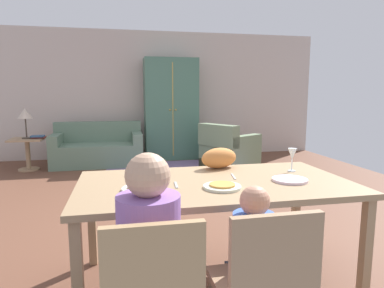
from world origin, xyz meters
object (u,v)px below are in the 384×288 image
(dining_table, at_px, (215,190))
(dining_chair_child, at_px, (264,283))
(armoire, at_px, (171,109))
(handbag, at_px, (209,166))
(cat, at_px, (219,158))
(side_table, at_px, (28,150))
(plate_near_woman, at_px, (290,180))
(person_man, at_px, (149,272))
(person_child, at_px, (250,276))
(table_lamp, at_px, (25,115))
(plate_near_child, at_px, (222,187))
(wine_glass, at_px, (292,155))
(armchair, at_px, (228,150))
(couch, at_px, (98,149))
(plate_near_man, at_px, (141,189))
(book_upper, at_px, (38,136))
(book_lower, at_px, (39,137))

(dining_table, bearing_deg, dining_chair_child, -89.96)
(armoire, distance_m, handbag, 1.84)
(cat, relative_size, side_table, 0.55)
(plate_near_woman, xyz_separation_m, side_table, (-2.84, 4.34, -0.39))
(person_man, distance_m, handbag, 4.28)
(person_child, relative_size, table_lamp, 1.71)
(plate_near_child, bearing_deg, dining_chair_child, -89.95)
(wine_glass, xyz_separation_m, dining_chair_child, (-0.69, -1.05, -0.40))
(wine_glass, height_order, armchair, wine_glass)
(couch, relative_size, armoire, 0.80)
(plate_near_woman, distance_m, armchair, 4.02)
(plate_near_woman, relative_size, handbag, 0.78)
(plate_near_child, distance_m, armchair, 4.23)
(plate_near_man, distance_m, armoire, 5.08)
(person_man, height_order, dining_chair_child, person_man)
(armchair, bearing_deg, book_upper, 173.66)
(dining_table, distance_m, book_lower, 4.74)
(armchair, height_order, side_table, armchair)
(plate_near_child, distance_m, plate_near_woman, 0.53)
(wine_glass, relative_size, couch, 0.11)
(cat, bearing_deg, dining_table, -125.55)
(couch, bearing_deg, book_upper, -163.41)
(book_upper, bearing_deg, wine_glass, -55.07)
(plate_near_man, height_order, cat, cat)
(armoire, bearing_deg, plate_near_woman, -88.45)
(wine_glass, xyz_separation_m, person_man, (-1.21, -0.88, -0.38))
(plate_near_woman, bearing_deg, person_man, -150.33)
(plate_near_man, xyz_separation_m, dining_chair_child, (0.52, -0.75, -0.28))
(couch, bearing_deg, cat, -72.96)
(handbag, bearing_deg, table_lamp, 163.99)
(person_child, relative_size, armchair, 0.79)
(plate_near_child, distance_m, side_table, 5.01)
(side_table, relative_size, table_lamp, 1.07)
(plate_near_woman, height_order, table_lamp, table_lamp)
(book_lower, bearing_deg, cat, -59.48)
(plate_near_child, height_order, book_upper, plate_near_child)
(plate_near_man, distance_m, dining_chair_child, 0.96)
(plate_near_child, relative_size, handbag, 0.78)
(person_man, distance_m, person_child, 0.53)
(wine_glass, distance_m, armchair, 3.73)
(book_lower, bearing_deg, side_table, -179.44)
(wine_glass, relative_size, book_lower, 0.85)
(wine_glass, relative_size, armoire, 0.09)
(dining_chair_child, height_order, book_upper, dining_chair_child)
(dining_table, relative_size, plate_near_woman, 7.62)
(plate_near_man, bearing_deg, armchair, 64.80)
(person_child, relative_size, cat, 2.89)
(wine_glass, xyz_separation_m, person_child, (-0.69, -0.88, -0.46))
(plate_near_man, xyz_separation_m, wine_glass, (1.21, 0.30, 0.12))
(armoire, bearing_deg, person_child, -94.00)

